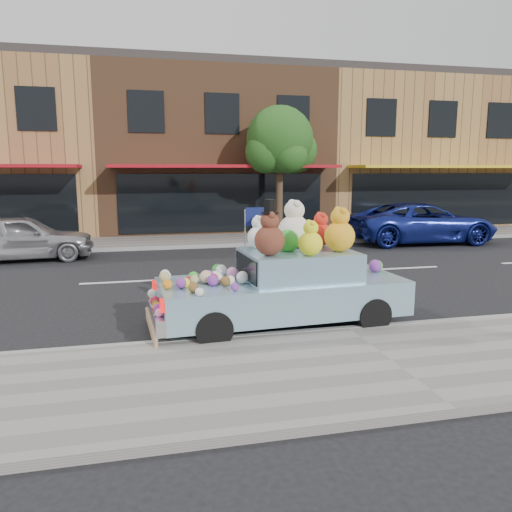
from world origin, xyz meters
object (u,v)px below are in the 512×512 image
object	(u,v)px
car_blue	(422,223)
art_car	(284,281)
street_tree	(280,146)
car_silver	(22,238)

from	to	relation	value
car_blue	art_car	size ratio (longest dim) A/B	1.20
street_tree	car_blue	bearing A→B (deg)	-23.11
car_blue	art_car	xyz separation A→B (m)	(-8.00, -8.67, 0.05)
car_silver	art_car	size ratio (longest dim) A/B	0.91
car_silver	car_blue	xyz separation A→B (m)	(14.03, 0.59, 0.05)
car_silver	street_tree	bearing A→B (deg)	-77.34
street_tree	art_car	bearing A→B (deg)	-105.26
car_silver	car_blue	world-z (taller)	car_blue
car_blue	art_car	distance (m)	11.79
car_silver	art_car	xyz separation A→B (m)	(6.03, -8.08, 0.10)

